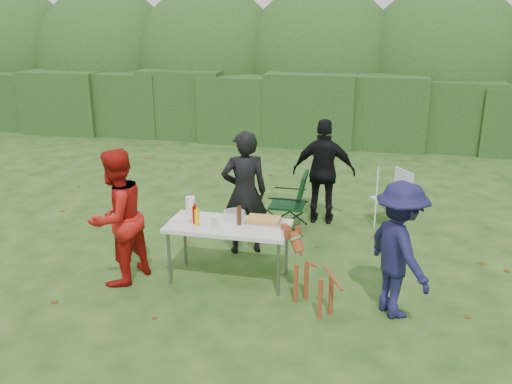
% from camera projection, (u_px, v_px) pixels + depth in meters
% --- Properties ---
extents(ground, '(80.00, 80.00, 0.00)m').
position_uv_depth(ground, '(224.00, 287.00, 6.62)').
color(ground, '#1E4211').
extents(hedge_row, '(22.00, 1.40, 1.70)m').
position_uv_depth(hedge_row, '(311.00, 110.00, 13.76)').
color(hedge_row, '#23471C').
rests_on(hedge_row, ground).
extents(shrub_backdrop, '(20.00, 2.60, 3.20)m').
position_uv_depth(shrub_backdrop, '(320.00, 73.00, 15.00)').
color(shrub_backdrop, '#3D6628').
rests_on(shrub_backdrop, ground).
extents(folding_table, '(1.50, 0.70, 0.74)m').
position_uv_depth(folding_table, '(229.00, 228.00, 6.62)').
color(folding_table, silver).
rests_on(folding_table, ground).
extents(person_cook, '(0.74, 0.63, 1.73)m').
position_uv_depth(person_cook, '(245.00, 193.00, 7.36)').
color(person_cook, black).
rests_on(person_cook, ground).
extents(person_red_jacket, '(0.86, 0.98, 1.69)m').
position_uv_depth(person_red_jacket, '(117.00, 217.00, 6.53)').
color(person_red_jacket, '#AE1410').
rests_on(person_red_jacket, ground).
extents(person_black_puffy, '(0.99, 0.43, 1.67)m').
position_uv_depth(person_black_puffy, '(324.00, 172.00, 8.44)').
color(person_black_puffy, black).
rests_on(person_black_puffy, ground).
extents(child, '(1.00, 1.14, 1.53)m').
position_uv_depth(child, '(399.00, 250.00, 5.82)').
color(child, '#171741').
rests_on(child, ground).
extents(dog, '(0.87, 0.86, 0.83)m').
position_uv_depth(dog, '(314.00, 275.00, 6.03)').
color(dog, brown).
rests_on(dog, ground).
extents(camping_chair, '(0.59, 0.59, 0.93)m').
position_uv_depth(camping_chair, '(287.00, 201.00, 8.24)').
color(camping_chair, black).
rests_on(camping_chair, ground).
extents(lawn_chair, '(0.71, 0.71, 0.87)m').
position_uv_depth(lawn_chair, '(390.00, 197.00, 8.50)').
color(lawn_chair, '#4EB3E8').
rests_on(lawn_chair, ground).
extents(food_tray, '(0.45, 0.30, 0.02)m').
position_uv_depth(food_tray, '(263.00, 221.00, 6.67)').
color(food_tray, '#B7B7BA').
rests_on(food_tray, folding_table).
extents(focaccia_bread, '(0.40, 0.26, 0.04)m').
position_uv_depth(focaccia_bread, '(263.00, 219.00, 6.66)').
color(focaccia_bread, gold).
rests_on(focaccia_bread, food_tray).
extents(mustard_bottle, '(0.06, 0.06, 0.20)m').
position_uv_depth(mustard_bottle, '(197.00, 218.00, 6.52)').
color(mustard_bottle, '#FDD800').
rests_on(mustard_bottle, folding_table).
extents(ketchup_bottle, '(0.06, 0.06, 0.22)m').
position_uv_depth(ketchup_bottle, '(195.00, 215.00, 6.60)').
color(ketchup_bottle, '#970302').
rests_on(ketchup_bottle, folding_table).
extents(beer_bottle, '(0.06, 0.06, 0.24)m').
position_uv_depth(beer_bottle, '(239.00, 216.00, 6.55)').
color(beer_bottle, '#47230F').
rests_on(beer_bottle, folding_table).
extents(paper_towel_roll, '(0.12, 0.12, 0.26)m').
position_uv_depth(paper_towel_roll, '(191.00, 207.00, 6.82)').
color(paper_towel_roll, white).
rests_on(paper_towel_roll, folding_table).
extents(cup_stack, '(0.08, 0.08, 0.18)m').
position_uv_depth(cup_stack, '(215.00, 223.00, 6.39)').
color(cup_stack, white).
rests_on(cup_stack, folding_table).
extents(pasta_bowl, '(0.26, 0.26, 0.10)m').
position_uv_depth(pasta_bowl, '(234.00, 215.00, 6.76)').
color(pasta_bowl, silver).
rests_on(pasta_bowl, folding_table).
extents(plate_stack, '(0.24, 0.24, 0.05)m').
position_uv_depth(plate_stack, '(182.00, 219.00, 6.69)').
color(plate_stack, white).
rests_on(plate_stack, folding_table).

